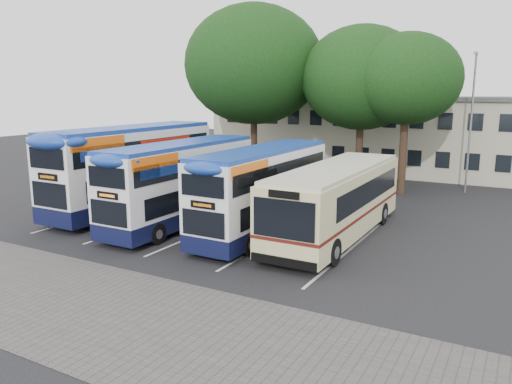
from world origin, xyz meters
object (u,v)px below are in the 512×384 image
(tree_left, at_px, (254,65))
(bus_dd_right, at_px, (263,187))
(bus_dd_left, at_px, (134,164))
(lamp_post, at_px, (471,115))
(tree_mid, at_px, (362,78))
(bus_single, at_px, (337,197))
(bus_dd_mid, at_px, (182,180))
(tree_right, at_px, (407,79))

(tree_left, bearing_deg, bus_dd_right, -59.09)
(bus_dd_left, bearing_deg, lamp_post, 42.15)
(tree_left, distance_m, tree_mid, 8.06)
(bus_single, bearing_deg, lamp_post, 74.17)
(bus_dd_right, xyz_separation_m, bus_single, (3.24, 1.14, -0.35))
(tree_mid, distance_m, bus_dd_mid, 15.81)
(bus_dd_mid, distance_m, bus_single, 7.73)
(bus_dd_mid, bearing_deg, lamp_post, 53.61)
(tree_mid, bearing_deg, bus_dd_mid, -107.81)
(bus_dd_mid, bearing_deg, bus_single, 12.51)
(tree_mid, height_order, bus_single, tree_mid)
(bus_dd_left, relative_size, bus_dd_mid, 1.14)
(bus_dd_mid, bearing_deg, bus_dd_right, 7.07)
(lamp_post, distance_m, bus_dd_left, 21.47)
(lamp_post, relative_size, bus_single, 0.82)
(bus_dd_left, xyz_separation_m, bus_dd_right, (8.63, -0.73, -0.36))
(lamp_post, relative_size, bus_dd_mid, 0.91)
(tree_left, distance_m, tree_right, 11.26)
(tree_left, distance_m, bus_dd_left, 13.52)
(lamp_post, relative_size, tree_mid, 0.82)
(tree_mid, relative_size, bus_dd_right, 1.13)
(bus_dd_mid, bearing_deg, tree_right, 59.32)
(bus_single, bearing_deg, bus_dd_mid, -167.49)
(lamp_post, height_order, bus_dd_mid, lamp_post)
(lamp_post, distance_m, bus_single, 14.81)
(bus_single, bearing_deg, tree_right, 88.64)
(tree_left, height_order, bus_dd_right, tree_left)
(tree_mid, relative_size, tree_right, 1.07)
(bus_dd_right, bearing_deg, tree_left, 120.91)
(lamp_post, height_order, tree_right, tree_right)
(tree_left, xyz_separation_m, bus_dd_mid, (3.39, -13.38, -6.24))
(lamp_post, xyz_separation_m, bus_dd_mid, (-11.48, -15.58, -2.80))
(bus_dd_mid, relative_size, bus_dd_right, 1.02)
(bus_dd_mid, bearing_deg, tree_mid, 72.19)
(lamp_post, xyz_separation_m, bus_single, (-3.94, -13.91, -3.21))
(tree_left, relative_size, bus_single, 1.16)
(tree_left, relative_size, bus_dd_mid, 1.29)
(bus_dd_right, relative_size, bus_single, 0.88)
(tree_right, xyz_separation_m, bus_single, (-0.27, -11.50, -5.49))
(tree_mid, bearing_deg, bus_dd_right, -91.09)
(tree_mid, bearing_deg, lamp_post, 11.21)
(lamp_post, bearing_deg, tree_left, -171.60)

